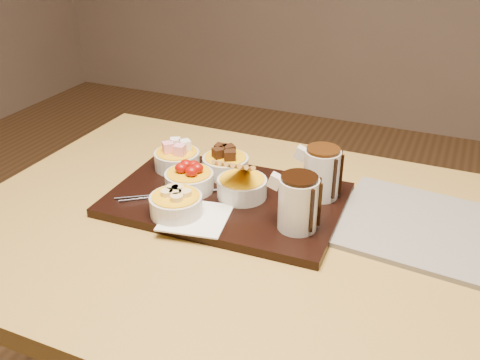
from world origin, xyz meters
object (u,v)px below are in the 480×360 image
at_px(dining_table, 268,271).
at_px(bowl_strawberries, 189,181).
at_px(pitcher_dark_chocolate, 298,204).
at_px(pitcher_milk_chocolate, 321,174).
at_px(newspaper, 431,229).
at_px(serving_board, 226,199).

height_order(dining_table, bowl_strawberries, bowl_strawberries).
relative_size(pitcher_dark_chocolate, pitcher_milk_chocolate, 1.00).
bearing_deg(pitcher_milk_chocolate, dining_table, -116.46).
bearing_deg(bowl_strawberries, newspaper, 7.92).
xyz_separation_m(dining_table, newspaper, (0.28, 0.11, 0.10)).
xyz_separation_m(pitcher_dark_chocolate, pitcher_milk_chocolate, (0.01, 0.13, 0.00)).
relative_size(bowl_strawberries, pitcher_dark_chocolate, 1.01).
bearing_deg(pitcher_milk_chocolate, serving_board, -158.20).
height_order(serving_board, bowl_strawberries, bowl_strawberries).
relative_size(serving_board, pitcher_milk_chocolate, 4.66).
distance_m(bowl_strawberries, newspaper, 0.48).
relative_size(dining_table, bowl_strawberries, 12.00).
bearing_deg(dining_table, serving_board, 154.92).
relative_size(serving_board, pitcher_dark_chocolate, 4.66).
height_order(pitcher_dark_chocolate, newspaper, pitcher_dark_chocolate).
bearing_deg(pitcher_dark_chocolate, newspaper, 24.68).
bearing_deg(dining_table, pitcher_dark_chocolate, -1.49).
bearing_deg(dining_table, bowl_strawberries, 166.74).
xyz_separation_m(serving_board, bowl_strawberries, (-0.08, -0.01, 0.03)).
relative_size(dining_table, pitcher_milk_chocolate, 12.17).
height_order(serving_board, newspaper, serving_board).
xyz_separation_m(dining_table, pitcher_dark_chocolate, (0.05, -0.00, 0.17)).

